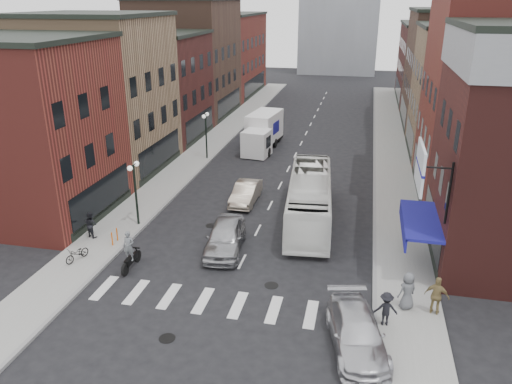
# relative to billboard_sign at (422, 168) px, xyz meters

# --- Properties ---
(ground) EXTENTS (160.00, 160.00, 0.00)m
(ground) POSITION_rel_billboard_sign_xyz_m (-8.59, -0.50, -6.13)
(ground) COLOR black
(ground) RESTS_ON ground
(sidewalk_left) EXTENTS (3.00, 74.00, 0.15)m
(sidewalk_left) POSITION_rel_billboard_sign_xyz_m (-17.09, 21.50, -6.06)
(sidewalk_left) COLOR gray
(sidewalk_left) RESTS_ON ground
(sidewalk_right) EXTENTS (3.00, 74.00, 0.15)m
(sidewalk_right) POSITION_rel_billboard_sign_xyz_m (-0.09, 21.50, -6.06)
(sidewalk_right) COLOR gray
(sidewalk_right) RESTS_ON ground
(curb_left) EXTENTS (0.20, 74.00, 0.16)m
(curb_left) POSITION_rel_billboard_sign_xyz_m (-15.59, 21.50, -6.13)
(curb_left) COLOR gray
(curb_left) RESTS_ON ground
(curb_right) EXTENTS (0.20, 74.00, 0.16)m
(curb_right) POSITION_rel_billboard_sign_xyz_m (-1.59, 21.50, -6.13)
(curb_right) COLOR gray
(curb_right) RESTS_ON ground
(crosswalk_stripes) EXTENTS (12.00, 2.20, 0.01)m
(crosswalk_stripes) POSITION_rel_billboard_sign_xyz_m (-8.59, -3.50, -6.13)
(crosswalk_stripes) COLOR silver
(crosswalk_stripes) RESTS_ON ground
(bldg_left_near) EXTENTS (10.30, 9.20, 11.30)m
(bldg_left_near) POSITION_rel_billboard_sign_xyz_m (-23.58, 4.00, -0.48)
(bldg_left_near) COLOR maroon
(bldg_left_near) RESTS_ON ground
(bldg_left_mid_a) EXTENTS (10.30, 10.20, 12.30)m
(bldg_left_mid_a) POSITION_rel_billboard_sign_xyz_m (-23.58, 13.50, 0.02)
(bldg_left_mid_a) COLOR #8A6B4C
(bldg_left_mid_a) RESTS_ON ground
(bldg_left_mid_b) EXTENTS (10.30, 10.20, 10.30)m
(bldg_left_mid_b) POSITION_rel_billboard_sign_xyz_m (-23.58, 23.50, -0.98)
(bldg_left_mid_b) COLOR #461B19
(bldg_left_mid_b) RESTS_ON ground
(bldg_left_far_a) EXTENTS (10.30, 12.20, 13.30)m
(bldg_left_far_a) POSITION_rel_billboard_sign_xyz_m (-23.58, 34.50, 0.52)
(bldg_left_far_a) COLOR #4B3125
(bldg_left_far_a) RESTS_ON ground
(bldg_left_far_b) EXTENTS (10.30, 16.20, 11.30)m
(bldg_left_far_b) POSITION_rel_billboard_sign_xyz_m (-23.58, 48.50, -0.48)
(bldg_left_far_b) COLOR maroon
(bldg_left_far_b) RESTS_ON ground
(bldg_right_mid_a) EXTENTS (10.30, 10.20, 14.30)m
(bldg_right_mid_a) POSITION_rel_billboard_sign_xyz_m (6.41, 13.50, 1.02)
(bldg_right_mid_a) COLOR maroon
(bldg_right_mid_a) RESTS_ON ground
(bldg_right_mid_b) EXTENTS (10.30, 10.20, 11.30)m
(bldg_right_mid_b) POSITION_rel_billboard_sign_xyz_m (6.41, 23.50, -0.48)
(bldg_right_mid_b) COLOR #8A6B4C
(bldg_right_mid_b) RESTS_ON ground
(bldg_right_far_a) EXTENTS (10.30, 12.20, 12.30)m
(bldg_right_far_a) POSITION_rel_billboard_sign_xyz_m (6.41, 34.50, 0.02)
(bldg_right_far_a) COLOR #4B3125
(bldg_right_far_a) RESTS_ON ground
(bldg_right_far_b) EXTENTS (10.30, 16.20, 10.30)m
(bldg_right_far_b) POSITION_rel_billboard_sign_xyz_m (6.41, 48.50, -0.98)
(bldg_right_far_b) COLOR #461B19
(bldg_right_far_b) RESTS_ON ground
(awning_blue) EXTENTS (1.80, 5.00, 0.78)m
(awning_blue) POSITION_rel_billboard_sign_xyz_m (0.34, 2.00, -3.50)
(awning_blue) COLOR navy
(awning_blue) RESTS_ON ground
(billboard_sign) EXTENTS (1.52, 3.00, 3.70)m
(billboard_sign) POSITION_rel_billboard_sign_xyz_m (0.00, 0.00, 0.00)
(billboard_sign) COLOR black
(billboard_sign) RESTS_ON ground
(streetlamp_near) EXTENTS (0.32, 1.22, 4.11)m
(streetlamp_near) POSITION_rel_billboard_sign_xyz_m (-15.99, 3.50, -3.22)
(streetlamp_near) COLOR black
(streetlamp_near) RESTS_ON ground
(streetlamp_far) EXTENTS (0.32, 1.22, 4.11)m
(streetlamp_far) POSITION_rel_billboard_sign_xyz_m (-15.99, 17.50, -3.22)
(streetlamp_far) COLOR black
(streetlamp_far) RESTS_ON ground
(bike_rack) EXTENTS (0.08, 0.68, 0.80)m
(bike_rack) POSITION_rel_billboard_sign_xyz_m (-16.19, 0.80, -5.58)
(bike_rack) COLOR #D8590C
(bike_rack) RESTS_ON sidewalk_left
(box_truck) EXTENTS (2.87, 7.70, 3.25)m
(box_truck) POSITION_rel_billboard_sign_xyz_m (-11.91, 21.79, -4.53)
(box_truck) COLOR white
(box_truck) RESTS_ON ground
(motorcycle_rider) EXTENTS (0.60, 2.12, 2.16)m
(motorcycle_rider) POSITION_rel_billboard_sign_xyz_m (-14.11, -1.48, -5.12)
(motorcycle_rider) COLOR black
(motorcycle_rider) RESTS_ON ground
(transit_bus) EXTENTS (3.51, 11.09, 3.04)m
(transit_bus) POSITION_rel_billboard_sign_xyz_m (-5.70, 6.61, -4.61)
(transit_bus) COLOR white
(transit_bus) RESTS_ON ground
(sedan_left_near) EXTENTS (2.58, 5.15, 1.68)m
(sedan_left_near) POSITION_rel_billboard_sign_xyz_m (-9.82, 1.59, -5.29)
(sedan_left_near) COLOR #A5A5A9
(sedan_left_near) RESTS_ON ground
(sedan_left_far) EXTENTS (1.51, 4.27, 1.40)m
(sedan_left_far) POSITION_rel_billboard_sign_xyz_m (-10.35, 8.70, -5.43)
(sedan_left_far) COLOR #C3B39E
(sedan_left_far) RESTS_ON ground
(curb_car) EXTENTS (3.13, 5.35, 1.46)m
(curb_car) POSITION_rel_billboard_sign_xyz_m (-2.36, -5.38, -5.40)
(curb_car) COLOR silver
(curb_car) RESTS_ON ground
(parked_bicycle) EXTENTS (0.96, 1.60, 0.79)m
(parked_bicycle) POSITION_rel_billboard_sign_xyz_m (-17.18, -1.51, -5.59)
(parked_bicycle) COLOR black
(parked_bicycle) RESTS_ON sidewalk_left
(ped_left_solo) EXTENTS (0.86, 0.67, 1.56)m
(ped_left_solo) POSITION_rel_billboard_sign_xyz_m (-17.90, 1.25, -5.20)
(ped_left_solo) COLOR black
(ped_left_solo) RESTS_ON sidewalk_left
(ped_right_a) EXTENTS (1.05, 0.60, 1.56)m
(ped_right_a) POSITION_rel_billboard_sign_xyz_m (-1.19, -3.72, -5.20)
(ped_right_a) COLOR black
(ped_right_a) RESTS_ON sidewalk_right
(ped_right_b) EXTENTS (1.17, 0.80, 1.81)m
(ped_right_b) POSITION_rel_billboard_sign_xyz_m (1.01, -2.42, -5.08)
(ped_right_b) COLOR olive
(ped_right_b) RESTS_ON sidewalk_right
(ped_right_c) EXTENTS (1.05, 0.97, 1.80)m
(ped_right_c) POSITION_rel_billboard_sign_xyz_m (-0.22, -2.26, -5.08)
(ped_right_c) COLOR #585B60
(ped_right_c) RESTS_ON sidewalk_right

